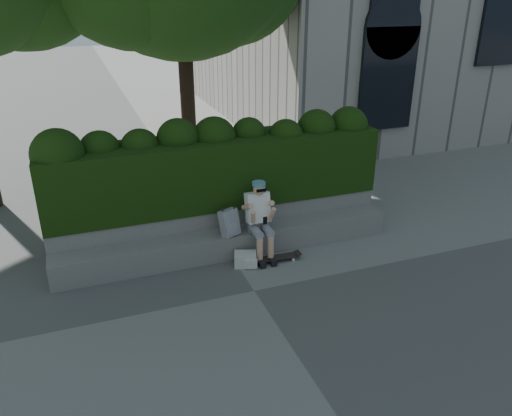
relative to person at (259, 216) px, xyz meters
name	(u,v)px	position (x,y,z in m)	size (l,w,h in m)	color
ground	(254,291)	(-0.48, -1.07, -0.75)	(80.00, 80.00, 0.00)	slate
bench_ledge	(230,243)	(-0.48, 0.18, -0.53)	(6.00, 0.45, 0.45)	gray
planter_wall	(222,225)	(-0.48, 0.66, -0.38)	(6.00, 0.50, 0.75)	gray
hedge	(217,171)	(-0.48, 0.88, 0.60)	(6.00, 1.00, 1.20)	black
person	(259,216)	(0.00, 0.00, 0.00)	(0.40, 0.76, 1.38)	gray
skateboard	(278,258)	(0.23, -0.32, -0.69)	(0.76, 0.23, 0.08)	black
backpack_plaid	(229,223)	(-0.51, 0.08, -0.07)	(0.31, 0.17, 0.46)	#B3B3B8
backpack_ground	(245,259)	(-0.35, -0.28, -0.63)	(0.37, 0.26, 0.24)	beige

